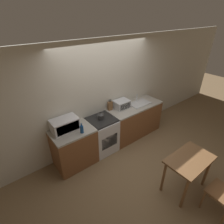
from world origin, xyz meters
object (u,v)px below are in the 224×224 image
(kettle, at_px, (101,116))
(microwave, at_px, (65,125))
(bottle, at_px, (82,129))
(toaster_oven, at_px, (122,104))
(stove_range, at_px, (102,135))
(dining_table, at_px, (189,164))

(kettle, bearing_deg, microwave, 173.36)
(bottle, bearing_deg, toaster_oven, 13.35)
(toaster_oven, bearing_deg, stove_range, -169.44)
(stove_range, relative_size, kettle, 4.94)
(microwave, bearing_deg, kettle, -6.64)
(stove_range, bearing_deg, dining_table, -72.39)
(kettle, bearing_deg, stove_range, -81.40)
(kettle, relative_size, toaster_oven, 0.46)
(stove_range, bearing_deg, kettle, 98.60)
(bottle, distance_m, toaster_oven, 1.37)
(microwave, relative_size, dining_table, 0.62)
(toaster_oven, xyz_separation_m, dining_table, (-0.12, -2.03, -0.35))
(stove_range, xyz_separation_m, kettle, (-0.00, 0.02, 0.53))
(stove_range, distance_m, bottle, 0.84)
(kettle, height_order, dining_table, kettle)
(toaster_oven, bearing_deg, bottle, -166.65)
(microwave, xyz_separation_m, toaster_oven, (1.56, 0.02, -0.03))
(toaster_oven, height_order, dining_table, toaster_oven)
(stove_range, relative_size, toaster_oven, 2.30)
(microwave, relative_size, toaster_oven, 1.40)
(kettle, bearing_deg, dining_table, -72.48)
(microwave, distance_m, dining_table, 2.51)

